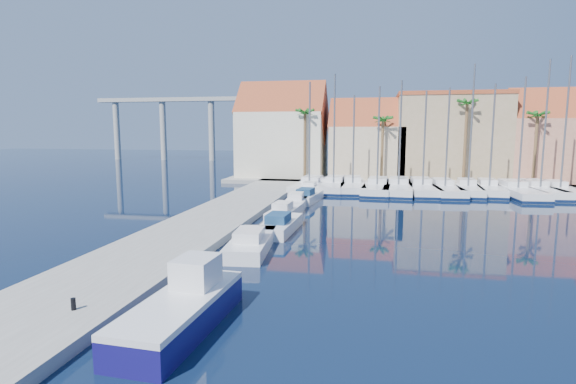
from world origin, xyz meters
TOP-DOWN VIEW (x-y plane):
  - ground at (0.00, 0.00)m, footprint 260.00×260.00m
  - quay_west at (-9.00, 13.50)m, footprint 6.00×77.00m
  - shore_north at (10.00, 48.00)m, footprint 54.00×16.00m
  - bollard at (-7.67, -2.62)m, footprint 0.18×0.18m
  - fishing_boat at (-3.47, -2.24)m, footprint 2.57×6.76m
  - motorboat_west_0 at (-3.93, 8.41)m, footprint 2.74×6.87m
  - motorboat_west_1 at (-3.27, 13.59)m, footprint 2.22×6.27m
  - motorboat_west_2 at (-3.95, 18.42)m, footprint 2.17×5.79m
  - motorboat_west_3 at (-3.91, 23.91)m, footprint 2.13×5.80m
  - motorboat_west_4 at (-3.43, 27.13)m, footprint 2.62×6.43m
  - motorboat_west_5 at (-3.89, 32.79)m, footprint 2.03×5.84m
  - motorboat_west_6 at (-3.11, 37.38)m, footprint 2.64×6.94m
  - sailboat_0 at (-4.27, 35.44)m, footprint 3.68×11.17m
  - sailboat_1 at (-1.53, 36.16)m, footprint 3.19×10.81m
  - sailboat_2 at (0.63, 36.28)m, footprint 3.53×10.87m
  - sailboat_3 at (3.50, 35.51)m, footprint 3.70×11.54m
  - sailboat_4 at (5.88, 35.81)m, footprint 3.97×12.07m
  - sailboat_5 at (8.48, 36.01)m, footprint 3.47×11.53m
  - sailboat_6 at (10.80, 35.49)m, footprint 3.60×10.91m
  - sailboat_7 at (13.40, 35.99)m, footprint 3.26×10.03m
  - sailboat_8 at (15.67, 36.33)m, footprint 3.25×9.85m
  - sailboat_9 at (18.22, 35.35)m, footprint 3.88×11.58m
  - sailboat_10 at (20.77, 36.38)m, footprint 3.73×10.92m
  - sailboat_11 at (22.73, 36.14)m, footprint 2.53×8.82m
  - building_0 at (-10.00, 47.00)m, footprint 12.30×9.00m
  - building_1 at (2.00, 47.00)m, footprint 10.30×8.00m
  - building_2 at (13.00, 48.00)m, footprint 14.20×10.20m
  - building_3 at (25.00, 47.00)m, footprint 10.30×8.00m
  - palm_0 at (-6.00, 42.00)m, footprint 2.60×2.60m
  - palm_1 at (4.00, 42.00)m, footprint 2.60×2.60m
  - palm_2 at (14.00, 42.00)m, footprint 2.60×2.60m
  - palm_3 at (22.00, 42.00)m, footprint 2.60×2.60m
  - viaduct at (-39.07, 82.00)m, footprint 48.00×2.20m

SIDE VIEW (x-z plane):
  - ground at x=0.00m, z-range 0.00..0.00m
  - quay_west at x=-9.00m, z-range 0.00..0.50m
  - shore_north at x=10.00m, z-range 0.00..0.50m
  - motorboat_west_6 at x=-3.11m, z-range -0.19..1.21m
  - motorboat_west_0 at x=-3.93m, z-range -0.19..1.21m
  - motorboat_west_1 at x=-3.27m, z-range -0.19..1.21m
  - motorboat_west_2 at x=-3.95m, z-range -0.19..1.21m
  - motorboat_west_3 at x=-3.91m, z-range -0.19..1.21m
  - motorboat_west_4 at x=-3.43m, z-range -0.19..1.21m
  - motorboat_west_5 at x=-3.89m, z-range -0.19..1.21m
  - sailboat_5 at x=8.48m, z-range -5.12..6.23m
  - sailboat_2 at x=0.63m, z-range -4.96..6.07m
  - sailboat_3 at x=3.50m, z-range -5.38..6.50m
  - sailboat_4 at x=5.88m, z-range -5.68..6.81m
  - sailboat_6 at x=10.80m, z-range -5.25..6.37m
  - sailboat_9 at x=18.22m, z-range -5.73..6.87m
  - sailboat_0 at x=-4.27m, z-range -5.68..6.82m
  - sailboat_8 at x=15.67m, z-range -5.44..6.60m
  - sailboat_1 at x=-1.53m, z-range -6.12..7.29m
  - sailboat_10 at x=20.77m, z-range -6.63..7.82m
  - sailboat_7 at x=13.40m, z-range -6.44..7.66m
  - sailboat_11 at x=22.73m, z-range -6.70..8.00m
  - bollard at x=-7.67m, z-range 0.50..0.95m
  - fishing_boat at x=-3.47m, z-range -0.39..1.94m
  - building_1 at x=2.00m, z-range -0.20..10.80m
  - building_3 at x=25.00m, z-range -0.14..11.86m
  - building_2 at x=13.00m, z-range 0.51..12.01m
  - building_0 at x=-10.00m, z-range -0.23..13.27m
  - palm_1 at x=4.00m, z-range 3.56..12.71m
  - palm_3 at x=22.00m, z-range 3.78..13.43m
  - palm_0 at x=-6.00m, z-range 4.00..14.15m
  - palm_2 at x=14.00m, z-range 4.44..15.59m
  - viaduct at x=-39.07m, z-range 3.02..17.47m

